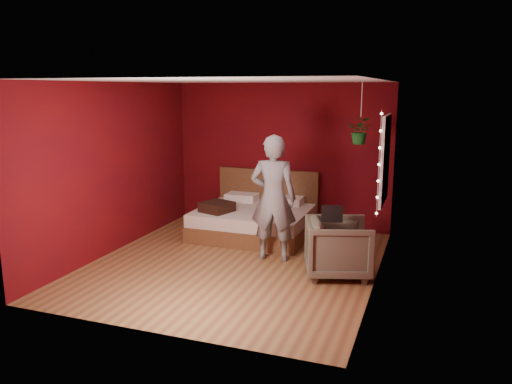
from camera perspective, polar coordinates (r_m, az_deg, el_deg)
The scene contains 10 objects.
floor at distance 7.36m, azimuth -2.39°, elevation -8.12°, with size 4.50×4.50×0.00m, color olive.
room_walls at distance 6.97m, azimuth -2.51°, elevation 4.98°, with size 4.04×4.54×2.62m.
window at distance 7.40m, azimuth 14.51°, elevation 3.62°, with size 0.05×0.97×1.27m.
fairy_lights at distance 6.89m, azimuth 13.88°, elevation 3.07°, with size 0.04×0.04×1.45m.
bed at distance 8.67m, azimuth -0.07°, elevation -3.13°, with size 1.90×1.61×1.04m.
person at distance 7.28m, azimuth 1.99°, elevation -0.71°, with size 0.68×0.45×1.86m, color slate.
armchair at distance 6.87m, azimuth 9.38°, elevation -6.29°, with size 0.83×0.86×0.78m, color #565344.
handbag at distance 6.66m, azimuth 8.67°, elevation -2.46°, with size 0.28×0.14×0.20m, color black.
throw_pillow at distance 8.37m, azimuth -4.49°, elevation -1.71°, with size 0.46×0.46×0.16m, color black.
hanging_plant at distance 7.68m, azimuth 11.84°, elevation 6.88°, with size 0.39×0.35×0.93m.
Camera 1 is at (2.62, -6.40, 2.50)m, focal length 35.00 mm.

